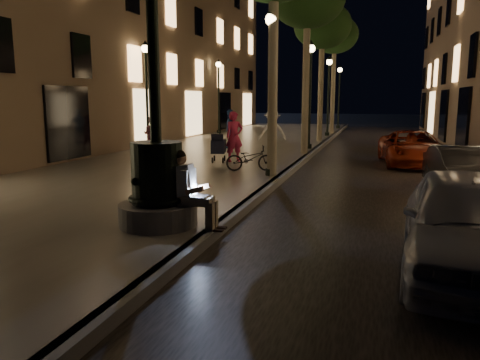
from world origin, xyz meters
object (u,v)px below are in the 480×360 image
(lamp_curb_d, at_px, (339,89))
(car_front, at_px, (468,223))
(lamp_curb_b, at_px, (310,81))
(pedestrian_white, at_px, (272,132))
(car_second, at_px, (463,171))
(car_third, at_px, (413,148))
(pedestrian_red, at_px, (234,137))
(tree_third, at_px, (322,27))
(lamp_left_b, at_px, (146,81))
(pedestrian_pink, at_px, (152,134))
(lamp_left_c, at_px, (219,87))
(pedestrian_blue, at_px, (230,129))
(seated_man_laptop, at_px, (189,187))
(stroller, at_px, (218,146))
(tree_far, at_px, (335,36))
(bicycle, at_px, (250,158))
(lamp_curb_a, at_px, (271,71))
(lamp_curb_c, at_px, (329,86))
(fountain_lamppost, at_px, (157,170))

(lamp_curb_d, bearing_deg, car_front, -81.95)
(lamp_curb_b, height_order, pedestrian_white, lamp_curb_b)
(car_second, height_order, car_third, car_third)
(pedestrian_red, height_order, pedestrian_white, pedestrian_white)
(tree_third, height_order, lamp_left_b, tree_third)
(lamp_left_b, distance_m, pedestrian_pink, 2.93)
(lamp_left_c, xyz_separation_m, pedestrian_blue, (3.58, -8.78, -2.14))
(seated_man_laptop, relative_size, stroller, 1.21)
(lamp_curb_b, distance_m, lamp_left_c, 10.70)
(tree_far, xyz_separation_m, bicycle, (-0.87, -17.33, -5.83))
(lamp_left_b, height_order, bicycle, lamp_left_b)
(car_second, xyz_separation_m, pedestrian_red, (-7.10, 3.22, 0.48))
(seated_man_laptop, relative_size, lamp_curb_b, 0.29)
(lamp_curb_d, distance_m, pedestrian_red, 21.52)
(lamp_left_b, xyz_separation_m, pedestrian_white, (5.99, -0.73, -2.13))
(lamp_curb_b, xyz_separation_m, car_second, (5.16, -8.55, -2.61))
(lamp_curb_d, distance_m, pedestrian_blue, 17.28)
(tree_far, bearing_deg, car_third, -72.02)
(lamp_curb_a, xyz_separation_m, lamp_curb_d, (0.00, 24.00, 0.00))
(seated_man_laptop, relative_size, lamp_curb_a, 0.29)
(lamp_curb_c, distance_m, car_second, 17.53)
(lamp_left_b, distance_m, stroller, 6.43)
(bicycle, bearing_deg, seated_man_laptop, 167.50)
(fountain_lamppost, bearing_deg, seated_man_laptop, 0.00)
(lamp_curb_d, height_order, lamp_left_b, same)
(lamp_left_b, height_order, car_front, lamp_left_b)
(stroller, height_order, car_second, stroller)
(car_front, relative_size, pedestrian_blue, 2.40)
(lamp_left_c, height_order, pedestrian_blue, lamp_left_c)
(tree_third, xyz_separation_m, pedestrian_pink, (-6.10, -7.58, -5.16))
(lamp_curb_c, bearing_deg, fountain_lamppost, -91.82)
(car_third, bearing_deg, lamp_left_b, 169.15)
(lamp_left_c, xyz_separation_m, bicycle, (6.31, -15.33, -2.63))
(fountain_lamppost, relative_size, seated_man_laptop, 3.80)
(lamp_left_c, distance_m, stroller, 14.65)
(lamp_curb_b, distance_m, lamp_curb_d, 16.00)
(lamp_curb_c, bearing_deg, bicycle, -92.96)
(seated_man_laptop, relative_size, pedestrian_pink, 0.88)
(pedestrian_pink, bearing_deg, lamp_left_c, -87.62)
(pedestrian_blue, bearing_deg, seated_man_laptop, -1.46)
(lamp_curb_a, distance_m, pedestrian_pink, 7.86)
(fountain_lamppost, xyz_separation_m, car_front, (5.00, -0.41, -0.48))
(car_front, height_order, pedestrian_blue, pedestrian_blue)
(bicycle, bearing_deg, lamp_curb_b, -24.72)
(lamp_curb_a, bearing_deg, car_second, -6.04)
(tree_far, xyz_separation_m, stroller, (-2.50, -15.66, -5.66))
(lamp_curb_d, bearing_deg, car_second, -78.12)
(car_third, bearing_deg, bicycle, -145.47)
(stroller, bearing_deg, fountain_lamppost, -91.06)
(fountain_lamppost, xyz_separation_m, lamp_curb_d, (0.70, 30.00, 2.02))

